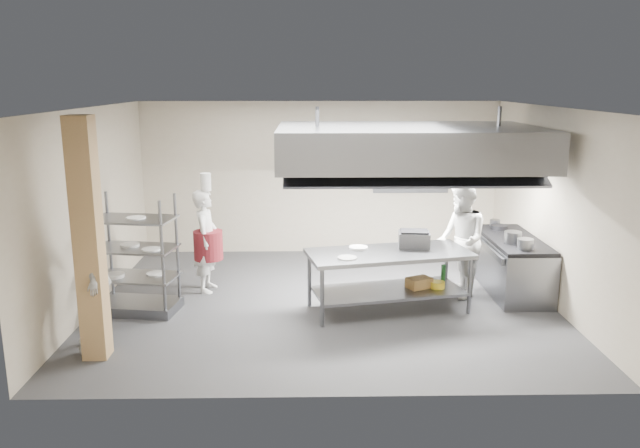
{
  "coord_description": "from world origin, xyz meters",
  "views": [
    {
      "loc": [
        -0.25,
        -9.23,
        3.38
      ],
      "look_at": [
        -0.06,
        0.2,
        1.21
      ],
      "focal_mm": 35.0,
      "sensor_mm": 36.0,
      "label": 1
    }
  ],
  "objects_px": {
    "island": "(388,281)",
    "chef_plating": "(92,277)",
    "chef_head": "(207,241)",
    "cooking_range": "(511,266)",
    "chef_line": "(461,240)",
    "pass_rack": "(135,255)",
    "stockpot": "(513,237)",
    "griddle": "(414,239)"
  },
  "relations": [
    {
      "from": "cooking_range",
      "to": "griddle",
      "type": "height_order",
      "value": "griddle"
    },
    {
      "from": "chef_line",
      "to": "cooking_range",
      "type": "bearing_deg",
      "value": 101.92
    },
    {
      "from": "island",
      "to": "pass_rack",
      "type": "xyz_separation_m",
      "value": [
        -3.75,
        0.02,
        0.43
      ]
    },
    {
      "from": "pass_rack",
      "to": "stockpot",
      "type": "relative_size",
      "value": 6.63
    },
    {
      "from": "griddle",
      "to": "stockpot",
      "type": "bearing_deg",
      "value": 14.01
    },
    {
      "from": "stockpot",
      "to": "chef_plating",
      "type": "bearing_deg",
      "value": -163.46
    },
    {
      "from": "island",
      "to": "griddle",
      "type": "xyz_separation_m",
      "value": [
        0.41,
        0.28,
        0.57
      ]
    },
    {
      "from": "pass_rack",
      "to": "cooking_range",
      "type": "xyz_separation_m",
      "value": [
        5.88,
        0.83,
        -0.46
      ]
    },
    {
      "from": "pass_rack",
      "to": "chef_plating",
      "type": "xyz_separation_m",
      "value": [
        -0.2,
        -1.28,
        0.07
      ]
    },
    {
      "from": "island",
      "to": "chef_plating",
      "type": "relative_size",
      "value": 1.26
    },
    {
      "from": "chef_line",
      "to": "griddle",
      "type": "height_order",
      "value": "chef_line"
    },
    {
      "from": "cooking_range",
      "to": "chef_plating",
      "type": "relative_size",
      "value": 1.05
    },
    {
      "from": "griddle",
      "to": "chef_plating",
      "type": "bearing_deg",
      "value": -154.5
    },
    {
      "from": "cooking_range",
      "to": "chef_head",
      "type": "height_order",
      "value": "chef_head"
    },
    {
      "from": "island",
      "to": "chef_plating",
      "type": "bearing_deg",
      "value": -174.21
    },
    {
      "from": "stockpot",
      "to": "chef_line",
      "type": "bearing_deg",
      "value": 172.88
    },
    {
      "from": "island",
      "to": "griddle",
      "type": "relative_size",
      "value": 5.15
    },
    {
      "from": "chef_plating",
      "to": "stockpot",
      "type": "relative_size",
      "value": 7.17
    },
    {
      "from": "cooking_range",
      "to": "chef_line",
      "type": "bearing_deg",
      "value": -165.2
    },
    {
      "from": "island",
      "to": "cooking_range",
      "type": "relative_size",
      "value": 1.2
    },
    {
      "from": "chef_head",
      "to": "chef_plating",
      "type": "relative_size",
      "value": 0.89
    },
    {
      "from": "chef_line",
      "to": "griddle",
      "type": "distance_m",
      "value": 0.87
    },
    {
      "from": "chef_head",
      "to": "chef_plating",
      "type": "distance_m",
      "value": 2.48
    },
    {
      "from": "chef_head",
      "to": "chef_line",
      "type": "height_order",
      "value": "chef_line"
    },
    {
      "from": "island",
      "to": "pass_rack",
      "type": "relative_size",
      "value": 1.36
    },
    {
      "from": "chef_line",
      "to": "pass_rack",
      "type": "bearing_deg",
      "value": -86.16
    },
    {
      "from": "griddle",
      "to": "chef_head",
      "type": "bearing_deg",
      "value": 174.43
    },
    {
      "from": "pass_rack",
      "to": "cooking_range",
      "type": "bearing_deg",
      "value": 16.89
    },
    {
      "from": "pass_rack",
      "to": "chef_head",
      "type": "bearing_deg",
      "value": 54.9
    },
    {
      "from": "chef_plating",
      "to": "cooking_range",
      "type": "bearing_deg",
      "value": 90.15
    },
    {
      "from": "chef_line",
      "to": "island",
      "type": "bearing_deg",
      "value": -66.39
    },
    {
      "from": "chef_head",
      "to": "chef_plating",
      "type": "xyz_separation_m",
      "value": [
        -1.1,
        -2.21,
        0.11
      ]
    },
    {
      "from": "pass_rack",
      "to": "chef_line",
      "type": "relative_size",
      "value": 0.95
    },
    {
      "from": "chef_plating",
      "to": "chef_head",
      "type": "bearing_deg",
      "value": 134.61
    },
    {
      "from": "griddle",
      "to": "cooking_range",
      "type": "bearing_deg",
      "value": 24.22
    },
    {
      "from": "pass_rack",
      "to": "cooking_range",
      "type": "distance_m",
      "value": 5.96
    },
    {
      "from": "pass_rack",
      "to": "chef_plating",
      "type": "bearing_deg",
      "value": -89.98
    },
    {
      "from": "chef_plating",
      "to": "stockpot",
      "type": "height_order",
      "value": "chef_plating"
    },
    {
      "from": "cooking_range",
      "to": "chef_plating",
      "type": "xyz_separation_m",
      "value": [
        -6.08,
        -2.11,
        0.53
      ]
    },
    {
      "from": "island",
      "to": "chef_head",
      "type": "bearing_deg",
      "value": 149.61
    },
    {
      "from": "cooking_range",
      "to": "chef_head",
      "type": "xyz_separation_m",
      "value": [
        -4.98,
        0.11,
        0.42
      ]
    },
    {
      "from": "chef_head",
      "to": "chef_plating",
      "type": "bearing_deg",
      "value": 157.17
    }
  ]
}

